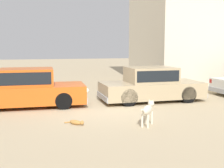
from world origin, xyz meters
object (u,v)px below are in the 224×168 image
parked_sedan_nearest (28,88)px  parked_sedan_second (151,84)px  stray_dog_spotted (148,110)px  stray_cat (76,122)px

parked_sedan_nearest → parked_sedan_second: size_ratio=1.00×
parked_sedan_second → stray_dog_spotted: 3.83m
stray_dog_spotted → stray_cat: 2.12m
parked_sedan_nearest → stray_cat: 3.36m
parked_sedan_second → stray_cat: parked_sedan_second is taller
parked_sedan_nearest → parked_sedan_second: bearing=1.0°
parked_sedan_nearest → stray_dog_spotted: parked_sedan_nearest is taller
parked_sedan_second → stray_dog_spotted: (-1.52, -3.51, -0.24)m
parked_sedan_second → stray_cat: (-3.53, -2.96, -0.62)m
parked_sedan_nearest → parked_sedan_second: 4.96m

